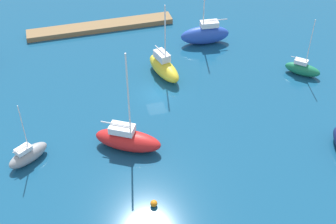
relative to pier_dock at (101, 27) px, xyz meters
The scene contains 8 objects.
water 20.40m from the pier_dock, 102.29° to the left, with size 160.00×160.00×0.00m, color navy.
pier_dock is the anchor object (origin of this frame).
sailboat_red_inner_mooring 29.26m from the pier_dock, 87.10° to the left, with size 8.25×6.37×13.11m.
sailboat_yellow_center_basin 17.19m from the pier_dock, 112.26° to the left, with size 4.14×7.50×11.10m.
sailboat_green_lone_north 33.07m from the pier_dock, 140.64° to the left, with size 4.82×4.67×8.82m.
sailboat_blue_outer_mooring 17.58m from the pier_dock, 149.19° to the left, with size 7.86×3.15×11.97m.
sailboat_gray_far_north 31.10m from the pier_dock, 65.65° to the left, with size 5.18×4.28×7.86m.
mooring_buoy_orange 38.51m from the pier_dock, 88.96° to the left, with size 0.75×0.75×0.75m, color orange.
Camera 1 is at (11.97, 48.91, 37.84)m, focal length 49.62 mm.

